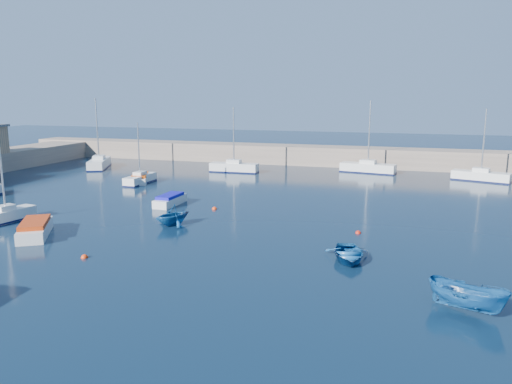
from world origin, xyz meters
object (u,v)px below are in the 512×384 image
(dinghy_center, at_px, (348,254))
(motorboat_0, at_px, (35,229))
(sailboat_1, at_px, (6,215))
(motorboat_2, at_px, (140,178))
(sailboat_5, at_px, (234,167))
(sailboat_4, at_px, (99,163))
(sailboat_7, at_px, (481,176))
(sailboat_3, at_px, (140,179))
(sailboat_6, at_px, (368,167))
(dinghy_left, at_px, (173,215))
(dinghy_right, at_px, (467,297))
(motorboat_1, at_px, (170,200))

(dinghy_center, bearing_deg, motorboat_0, 170.66)
(sailboat_1, distance_m, motorboat_2, 19.00)
(sailboat_5, bearing_deg, sailboat_4, 94.19)
(sailboat_5, height_order, sailboat_7, sailboat_5)
(sailboat_3, xyz_separation_m, motorboat_0, (3.79, -20.89, -0.01))
(sailboat_6, bearing_deg, dinghy_left, 168.60)
(motorboat_2, xyz_separation_m, dinghy_left, (12.08, -15.99, 0.34))
(sailboat_1, xyz_separation_m, dinghy_right, (32.75, -6.99, 0.18))
(sailboat_1, distance_m, sailboat_3, 18.38)
(sailboat_5, distance_m, motorboat_2, 12.84)
(motorboat_2, height_order, dinghy_center, motorboat_2)
(sailboat_1, distance_m, dinghy_center, 26.70)
(sailboat_5, distance_m, motorboat_1, 20.06)
(motorboat_2, bearing_deg, sailboat_6, 8.79)
(dinghy_left, bearing_deg, motorboat_1, 145.75)
(sailboat_4, relative_size, sailboat_7, 1.13)
(sailboat_5, relative_size, dinghy_center, 2.23)
(sailboat_7, xyz_separation_m, dinghy_center, (-11.11, -32.72, -0.22))
(sailboat_6, distance_m, motorboat_0, 41.61)
(sailboat_4, height_order, motorboat_0, sailboat_4)
(motorboat_0, xyz_separation_m, dinghy_center, (21.72, 1.23, -0.14))
(sailboat_3, bearing_deg, sailboat_4, 141.04)
(sailboat_3, bearing_deg, sailboat_1, -94.25)
(sailboat_4, xyz_separation_m, sailboat_7, (48.16, 3.96, -0.06))
(motorboat_1, bearing_deg, sailboat_1, -134.13)
(sailboat_1, relative_size, dinghy_right, 1.71)
(sailboat_4, height_order, dinghy_center, sailboat_4)
(motorboat_1, distance_m, motorboat_2, 12.97)
(dinghy_right, bearing_deg, sailboat_3, 76.81)
(sailboat_6, bearing_deg, sailboat_7, -91.73)
(sailboat_1, height_order, dinghy_left, sailboat_1)
(dinghy_right, bearing_deg, sailboat_7, 18.09)
(sailboat_5, height_order, motorboat_2, sailboat_5)
(sailboat_5, bearing_deg, dinghy_right, -147.70)
(motorboat_1, bearing_deg, motorboat_2, 133.10)
(motorboat_1, bearing_deg, dinghy_center, -30.41)
(motorboat_1, height_order, dinghy_right, dinghy_right)
(motorboat_0, relative_size, dinghy_center, 1.38)
(sailboat_1, xyz_separation_m, motorboat_1, (9.44, 9.32, -0.07))
(sailboat_4, bearing_deg, motorboat_1, -66.47)
(sailboat_6, relative_size, motorboat_2, 1.80)
(dinghy_center, height_order, dinghy_right, dinghy_right)
(motorboat_2, bearing_deg, dinghy_right, -62.38)
(sailboat_7, relative_size, motorboat_1, 2.05)
(motorboat_0, height_order, dinghy_right, dinghy_right)
(sailboat_1, relative_size, sailboat_4, 0.67)
(sailboat_3, bearing_deg, motorboat_0, -80.37)
(sailboat_4, bearing_deg, motorboat_0, -86.95)
(sailboat_4, xyz_separation_m, motorboat_0, (15.32, -30.00, -0.15))
(sailboat_1, relative_size, motorboat_2, 1.25)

